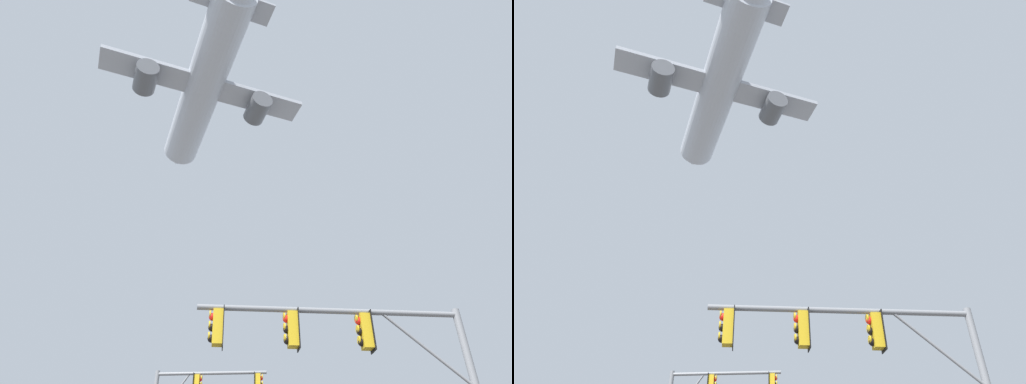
{
  "view_description": "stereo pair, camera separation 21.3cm",
  "coord_description": "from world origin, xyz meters",
  "views": [
    {
      "loc": [
        -0.06,
        -4.35,
        1.21
      ],
      "look_at": [
        -0.47,
        15.39,
        15.48
      ],
      "focal_mm": 31.29,
      "sensor_mm": 36.0,
      "label": 1
    },
    {
      "loc": [
        0.16,
        -4.34,
        1.21
      ],
      "look_at": [
        -0.47,
        15.39,
        15.48
      ],
      "focal_mm": 31.29,
      "sensor_mm": 36.0,
      "label": 2
    }
  ],
  "objects": [
    {
      "name": "signal_pole_near",
      "position": [
        2.3,
        7.22,
        4.49
      ],
      "size": [
        7.07,
        0.98,
        5.73
      ],
      "color": "slate",
      "rests_on": "ground"
    },
    {
      "name": "airplane",
      "position": [
        -6.31,
        27.23,
        37.8
      ],
      "size": [
        20.63,
        26.71,
        7.5
      ],
      "color": "#B7BCC6"
    }
  ]
}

